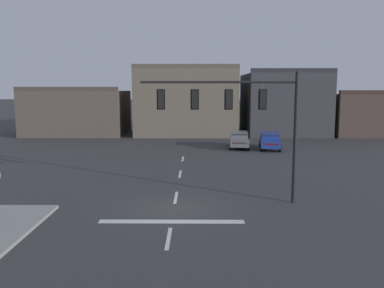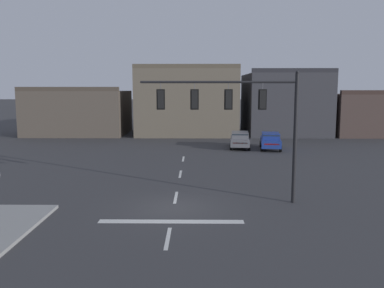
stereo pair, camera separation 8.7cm
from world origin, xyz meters
TOP-DOWN VIEW (x-y plane):
  - ground_plane at (0.00, 0.00)m, footprint 400.00×400.00m
  - stop_bar_paint at (0.00, -2.00)m, footprint 6.40×0.50m
  - lane_centreline at (0.00, 2.00)m, footprint 0.16×26.40m
  - signal_mast_near_side at (3.33, 1.14)m, footprint 7.86×0.38m
  - car_lot_nearside at (5.34, 20.21)m, footprint 2.23×4.57m
  - car_lot_middle at (8.18, 19.43)m, footprint 2.35×4.61m
  - building_row at (3.95, 33.36)m, footprint 48.95×12.20m

SIDE VIEW (x-z plane):
  - ground_plane at x=0.00m, z-range 0.00..0.00m
  - lane_centreline at x=0.00m, z-range 0.00..0.01m
  - stop_bar_paint at x=0.00m, z-range 0.00..0.01m
  - car_lot_nearside at x=5.34m, z-range 0.05..1.66m
  - car_lot_middle at x=8.18m, z-range 0.05..1.66m
  - building_row at x=3.95m, z-range -0.78..7.81m
  - signal_mast_near_side at x=3.33m, z-range 1.39..8.07m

